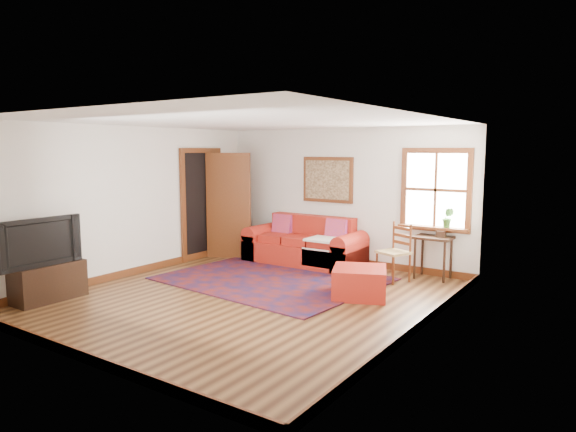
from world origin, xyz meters
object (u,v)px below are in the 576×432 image
Objects in this scene: media_cabinet at (48,282)px; red_ottoman at (360,282)px; side_table at (433,244)px; ladder_back_chair at (396,250)px; red_leather_sofa at (305,248)px.

red_ottoman is at bearing 36.33° from media_cabinet.
side_table is at bearing 48.41° from red_ottoman.
ladder_back_chair is (-0.45, -0.46, -0.07)m from side_table.
media_cabinet is (-3.62, -3.78, -0.24)m from ladder_back_chair.
ladder_back_chair reaches higher than media_cabinet.
red_leather_sofa reaches higher than red_ottoman.
side_table is 0.65m from ladder_back_chair.
media_cabinet is (-4.08, -4.24, -0.32)m from side_table.
red_leather_sofa reaches higher than side_table.
red_leather_sofa is 4.38m from media_cabinet.
ladder_back_chair reaches higher than red_leather_sofa.
red_ottoman is at bearing -93.49° from ladder_back_chair.
red_ottoman is 0.79× the size of ladder_back_chair.
red_leather_sofa is at bearing 66.66° from media_cabinet.
media_cabinet is (-3.55, -2.61, 0.05)m from red_ottoman.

